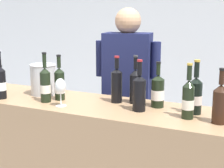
% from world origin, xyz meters
% --- Properties ---
extents(wall_back, '(8.00, 0.10, 2.80)m').
position_xyz_m(wall_back, '(0.00, 2.60, 1.40)').
color(wall_back, silver).
rests_on(wall_back, ground_plane).
extents(wine_bottle_0, '(0.07, 0.07, 0.35)m').
position_xyz_m(wine_bottle_0, '(-0.27, -0.10, 1.10)').
color(wine_bottle_0, black).
rests_on(wine_bottle_0, counter).
extents(wine_bottle_2, '(0.08, 0.08, 0.33)m').
position_xyz_m(wine_bottle_2, '(0.39, -0.02, 1.10)').
color(wine_bottle_2, black).
rests_on(wine_bottle_2, counter).
extents(wine_bottle_3, '(0.08, 0.08, 0.31)m').
position_xyz_m(wine_bottle_3, '(0.89, -0.06, 1.10)').
color(wine_bottle_3, black).
rests_on(wine_bottle_3, counter).
extents(wine_bottle_5, '(0.08, 0.08, 0.33)m').
position_xyz_m(wine_bottle_5, '(0.30, 0.14, 1.10)').
color(wine_bottle_5, black).
rests_on(wine_bottle_5, counter).
extents(wine_bottle_6, '(0.08, 0.08, 0.34)m').
position_xyz_m(wine_bottle_6, '(-0.62, -0.16, 1.10)').
color(wine_bottle_6, black).
rests_on(wine_bottle_6, counter).
extents(wine_bottle_7, '(0.07, 0.07, 0.32)m').
position_xyz_m(wine_bottle_7, '(-0.22, -0.01, 1.09)').
color(wine_bottle_7, black).
rests_on(wine_bottle_7, counter).
extents(wine_bottle_8, '(0.08, 0.08, 0.33)m').
position_xyz_m(wine_bottle_8, '(0.73, 0.07, 1.09)').
color(wine_bottle_8, black).
rests_on(wine_bottle_8, counter).
extents(wine_bottle_9, '(0.09, 0.09, 0.30)m').
position_xyz_m(wine_bottle_9, '(0.47, 0.11, 1.08)').
color(wine_bottle_9, black).
rests_on(wine_bottle_9, counter).
extents(wine_bottle_10, '(0.07, 0.07, 0.33)m').
position_xyz_m(wine_bottle_10, '(0.71, -0.05, 1.09)').
color(wine_bottle_10, black).
rests_on(wine_bottle_10, counter).
extents(wine_bottle_11, '(0.08, 0.08, 0.32)m').
position_xyz_m(wine_bottle_11, '(0.18, 0.10, 1.10)').
color(wine_bottle_11, black).
rests_on(wine_bottle_11, counter).
extents(wine_glass, '(0.07, 0.07, 0.19)m').
position_xyz_m(wine_glass, '(-0.11, -0.14, 1.10)').
color(wine_glass, silver).
rests_on(wine_glass, counter).
extents(ice_bucket, '(0.20, 0.20, 0.23)m').
position_xyz_m(ice_bucket, '(-0.41, 0.07, 1.09)').
color(ice_bucket, silver).
rests_on(ice_bucket, counter).
extents(person_server, '(0.53, 0.31, 1.63)m').
position_xyz_m(person_server, '(0.05, 0.59, 0.80)').
color(person_server, black).
rests_on(person_server, ground_plane).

